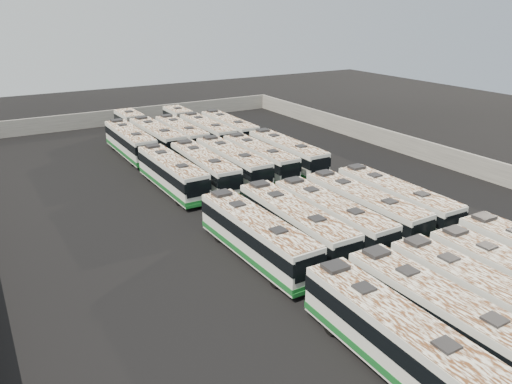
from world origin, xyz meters
name	(u,v)px	position (x,y,z in m)	size (l,w,h in m)	color
ground	(260,203)	(0.00, 0.00, 0.00)	(140.00, 140.00, 0.00)	black
perimeter_wall	(260,191)	(0.00, 0.00, 1.10)	(45.20, 73.20, 2.20)	slate
bus_front_far_left	(398,340)	(-5.40, -21.58, 1.69)	(2.70, 11.74, 3.30)	white
bus_front_left	(444,318)	(-2.17, -21.46, 1.68)	(2.63, 11.73, 3.29)	white
bus_front_center	(484,301)	(0.95, -21.48, 1.66)	(2.51, 11.51, 3.24)	white
bus_midfront_far_left	(257,236)	(-5.43, -8.68, 1.69)	(2.78, 11.77, 3.30)	white
bus_midfront_left	(295,225)	(-2.20, -8.47, 1.70)	(2.65, 11.84, 3.33)	white
bus_midfront_center	(331,218)	(0.88, -8.72, 1.65)	(2.55, 11.50, 3.23)	white
bus_midfront_right	(364,208)	(4.16, -8.57, 1.66)	(2.69, 11.58, 3.25)	white
bus_midfront_far_right	(395,201)	(7.34, -8.72, 1.67)	(2.57, 11.60, 3.26)	white
bus_midback_far_left	(172,173)	(-5.40, 6.81, 1.66)	(2.60, 11.58, 3.25)	white
bus_midback_left	(204,168)	(-2.21, 6.67, 1.66)	(2.73, 11.59, 3.25)	white
bus_midback_center	(232,163)	(0.89, 6.77, 1.68)	(2.49, 11.68, 3.29)	white
bus_midback_right	(259,158)	(4.05, 6.89, 1.62)	(2.51, 11.30, 3.18)	white
bus_midback_far_right	(287,154)	(7.30, 6.75, 1.68)	(2.49, 11.64, 3.28)	white
bus_back_far_left	(130,142)	(-5.34, 19.77, 1.69)	(2.52, 11.75, 3.31)	white
bus_back_left	(147,132)	(-2.23, 22.96, 1.69)	(2.93, 18.31, 3.31)	white
bus_back_center	(181,135)	(0.89, 19.74, 1.65)	(2.57, 11.49, 3.23)	white
bus_back_right	(197,127)	(4.17, 22.62, 1.64)	(2.43, 17.67, 3.20)	white
bus_back_far_right	(229,129)	(7.21, 19.60, 1.65)	(2.59, 11.51, 3.23)	white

